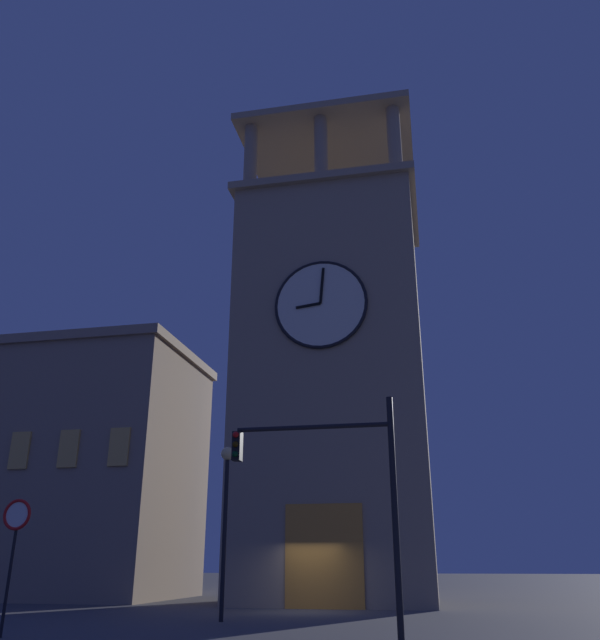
{
  "coord_description": "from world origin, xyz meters",
  "views": [
    {
      "loc": [
        -5.05,
        25.59,
        1.68
      ],
      "look_at": [
        1.27,
        -5.51,
        13.75
      ],
      "focal_mm": 36.01,
      "sensor_mm": 36.0,
      "label": 1
    }
  ],
  "objects_px": {
    "adjacent_wing_building": "(25,471)",
    "street_lamp": "(226,497)",
    "traffic_signal_near": "(338,477)",
    "no_horn_sign": "(16,527)",
    "clocktower": "(335,379)"
  },
  "relations": [
    {
      "from": "clocktower",
      "to": "no_horn_sign",
      "type": "xyz_separation_m",
      "value": [
        5.99,
        15.74,
        -7.86
      ]
    },
    {
      "from": "clocktower",
      "to": "adjacent_wing_building",
      "type": "distance_m",
      "value": 18.26
    },
    {
      "from": "no_horn_sign",
      "to": "traffic_signal_near",
      "type": "bearing_deg",
      "value": -174.29
    },
    {
      "from": "clocktower",
      "to": "no_horn_sign",
      "type": "height_order",
      "value": "clocktower"
    },
    {
      "from": "clocktower",
      "to": "traffic_signal_near",
      "type": "relative_size",
      "value": 4.77
    },
    {
      "from": "traffic_signal_near",
      "to": "no_horn_sign",
      "type": "height_order",
      "value": "traffic_signal_near"
    },
    {
      "from": "adjacent_wing_building",
      "to": "no_horn_sign",
      "type": "xyz_separation_m",
      "value": [
        -11.78,
        17.3,
        -3.93
      ]
    },
    {
      "from": "clocktower",
      "to": "adjacent_wing_building",
      "type": "bearing_deg",
      "value": -4.99
    },
    {
      "from": "adjacent_wing_building",
      "to": "street_lamp",
      "type": "height_order",
      "value": "adjacent_wing_building"
    },
    {
      "from": "adjacent_wing_building",
      "to": "traffic_signal_near",
      "type": "xyz_separation_m",
      "value": [
        -19.97,
        16.48,
        -2.79
      ]
    },
    {
      "from": "adjacent_wing_building",
      "to": "traffic_signal_near",
      "type": "relative_size",
      "value": 3.31
    },
    {
      "from": "adjacent_wing_building",
      "to": "clocktower",
      "type": "bearing_deg",
      "value": 175.01
    },
    {
      "from": "clocktower",
      "to": "street_lamp",
      "type": "bearing_deg",
      "value": 78.01
    },
    {
      "from": "traffic_signal_near",
      "to": "no_horn_sign",
      "type": "distance_m",
      "value": 8.31
    },
    {
      "from": "traffic_signal_near",
      "to": "adjacent_wing_building",
      "type": "bearing_deg",
      "value": -39.53
    }
  ]
}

